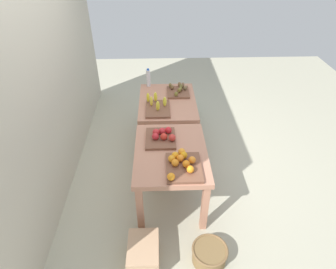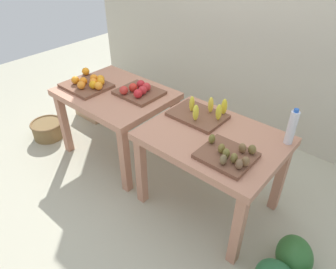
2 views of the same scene
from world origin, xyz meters
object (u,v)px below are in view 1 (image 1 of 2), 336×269
display_table_right (168,107)px  orange_bin (182,164)px  display_table_left (171,158)px  banana_crate (157,107)px  watermelon_pile (180,105)px  wicker_basket (209,254)px  apple_bin (162,136)px  cardboard_produce_box (144,253)px  water_bottle (148,78)px  kiwi_bin (178,91)px

display_table_right → orange_bin: (-1.38, -0.11, 0.15)m
display_table_left → display_table_right: 1.12m
orange_bin → banana_crate: size_ratio=1.04×
watermelon_pile → wicker_basket: (-2.85, -0.09, -0.02)m
apple_bin → cardboard_produce_box: (-1.06, 0.20, -0.64)m
banana_crate → water_bottle: size_ratio=1.56×
display_table_left → kiwi_bin: bearing=-7.0°
display_table_right → kiwi_bin: size_ratio=2.80×
wicker_basket → cardboard_produce_box: bearing=88.8°
kiwi_bin → water_bottle: size_ratio=1.32×
banana_crate → wicker_basket: size_ratio=1.23×
watermelon_pile → apple_bin: bearing=168.7°
watermelon_pile → display_table_right: bearing=163.8°
display_table_right → watermelon_pile: size_ratio=1.62×
orange_bin → kiwi_bin: size_ratio=1.24×
display_table_left → water_bottle: size_ratio=3.69×
banana_crate → kiwi_bin: 0.55m
display_table_right → watermelon_pile: 1.05m
cardboard_produce_box → apple_bin: bearing=-10.8°
apple_bin → cardboard_produce_box: bearing=169.2°
display_table_right → kiwi_bin: kiwi_bin is taller
orange_bin → banana_crate: bearing=12.3°
orange_bin → apple_bin: 0.52m
orange_bin → cardboard_produce_box: orange_bin is taller
apple_bin → water_bottle: (1.36, 0.18, 0.09)m
wicker_basket → display_table_left: bearing=22.3°
banana_crate → water_bottle: (0.69, 0.13, 0.10)m
orange_bin → wicker_basket: 0.92m
banana_crate → cardboard_produce_box: bearing=174.9°
watermelon_pile → cardboard_produce_box: bearing=168.9°
apple_bin → cardboard_produce_box: size_ratio=1.00×
kiwi_bin → wicker_basket: 2.30m
display_table_left → cardboard_produce_box: bearing=160.3°
display_table_right → banana_crate: banana_crate is taller
watermelon_pile → cardboard_produce_box: size_ratio=1.60×
display_table_right → orange_bin: orange_bin is taller
display_table_left → apple_bin: 0.28m
banana_crate → display_table_right: bearing=-32.0°
orange_bin → cardboard_produce_box: (-0.58, 0.41, -0.64)m
water_bottle → watermelon_pile: bearing=-51.5°
orange_bin → watermelon_pile: 2.36m
water_bottle → watermelon_pile: (0.42, -0.53, -0.74)m
cardboard_produce_box → banana_crate: bearing=-5.1°
apple_bin → wicker_basket: (-1.07, -0.45, -0.67)m
apple_bin → watermelon_pile: (1.78, -0.35, -0.64)m
apple_bin → wicker_basket: apple_bin is taller
apple_bin → water_bottle: bearing=7.5°
orange_bin → banana_crate: (1.15, 0.25, -0.00)m
display_table_right → kiwi_bin: bearing=-36.3°
orange_bin → water_bottle: bearing=11.7°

